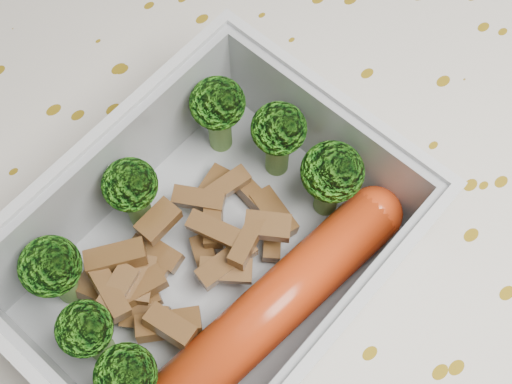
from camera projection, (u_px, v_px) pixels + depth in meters
dining_table at (262, 265)px, 0.47m from camera, size 1.40×0.90×0.75m
tablecloth at (263, 239)px, 0.43m from camera, size 1.46×0.96×0.19m
lunch_container at (211, 261)px, 0.36m from camera, size 0.21×0.18×0.07m
broccoli_florets at (187, 216)px, 0.35m from camera, size 0.17×0.11×0.06m
meat_pile at (178, 261)px, 0.36m from camera, size 0.12×0.07×0.03m
sausage at (276, 305)px, 0.35m from camera, size 0.17×0.04×0.03m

